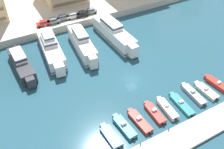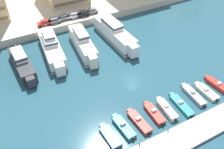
{
  "view_description": "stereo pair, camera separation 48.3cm",
  "coord_description": "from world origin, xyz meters",
  "px_view_note": "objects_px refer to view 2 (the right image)",
  "views": [
    {
      "loc": [
        -26.44,
        -37.8,
        41.47
      ],
      "look_at": [
        -4.78,
        1.52,
        2.5
      ],
      "focal_mm": 40.0,
      "sensor_mm": 36.0,
      "label": 1
    },
    {
      "loc": [
        -26.02,
        -38.03,
        41.47
      ],
      "look_at": [
        -4.78,
        1.52,
        2.5
      ],
      "focal_mm": 40.0,
      "sensor_mm": 36.0,
      "label": 2
    }
  ],
  "objects_px": {
    "yacht_white_left": "(51,47)",
    "motorboat_blue_far_left": "(110,136)",
    "motorboat_teal_center_right": "(181,105)",
    "car_red_far_left": "(44,23)",
    "yacht_ivory_mid_left": "(83,43)",
    "motorboat_teal_left": "(123,127)",
    "motorboat_cream_right": "(206,92)",
    "car_grey_mid_left": "(63,17)",
    "motorboat_red_mid_left": "(139,121)",
    "car_black_center": "(83,14)",
    "yacht_charcoal_far_left": "(22,63)",
    "yacht_white_center_left": "(115,33)",
    "motorboat_red_center_left": "(154,113)",
    "motorboat_cream_center": "(167,109)",
    "car_grey_left": "(54,20)",
    "motorboat_grey_mid_right": "(193,95)",
    "car_grey_center_right": "(92,11)",
    "car_white_center_left": "(73,15)"
  },
  "relations": [
    {
      "from": "motorboat_red_mid_left",
      "to": "car_white_center_left",
      "type": "xyz_separation_m",
      "value": [
        3.4,
        44.37,
        2.81
      ]
    },
    {
      "from": "yacht_ivory_mid_left",
      "to": "car_white_center_left",
      "type": "height_order",
      "value": "yacht_ivory_mid_left"
    },
    {
      "from": "yacht_ivory_mid_left",
      "to": "yacht_charcoal_far_left",
      "type": "bearing_deg",
      "value": -178.95
    },
    {
      "from": "yacht_ivory_mid_left",
      "to": "yacht_white_center_left",
      "type": "xyz_separation_m",
      "value": [
        10.48,
        0.53,
        -0.03
      ]
    },
    {
      "from": "motorboat_red_mid_left",
      "to": "car_grey_center_right",
      "type": "xyz_separation_m",
      "value": [
        9.92,
        44.49,
        2.81
      ]
    },
    {
      "from": "motorboat_cream_center",
      "to": "car_grey_left",
      "type": "bearing_deg",
      "value": 103.13
    },
    {
      "from": "yacht_white_center_left",
      "to": "car_white_center_left",
      "type": "xyz_separation_m",
      "value": [
        -7.22,
        14.5,
        0.95
      ]
    },
    {
      "from": "motorboat_cream_right",
      "to": "yacht_charcoal_far_left",
      "type": "bearing_deg",
      "value": 140.64
    },
    {
      "from": "car_grey_center_right",
      "to": "motorboat_cream_right",
      "type": "bearing_deg",
      "value": -79.01
    },
    {
      "from": "motorboat_cream_right",
      "to": "car_grey_mid_left",
      "type": "height_order",
      "value": "car_grey_mid_left"
    },
    {
      "from": "motorboat_grey_mid_right",
      "to": "motorboat_cream_right",
      "type": "height_order",
      "value": "motorboat_grey_mid_right"
    },
    {
      "from": "yacht_white_center_left",
      "to": "motorboat_grey_mid_right",
      "type": "distance_m",
      "value": 29.75
    },
    {
      "from": "yacht_white_center_left",
      "to": "motorboat_cream_right",
      "type": "relative_size",
      "value": 3.17
    },
    {
      "from": "yacht_ivory_mid_left",
      "to": "motorboat_teal_left",
      "type": "xyz_separation_m",
      "value": [
        -3.66,
        -29.03,
        -1.83
      ]
    },
    {
      "from": "yacht_charcoal_far_left",
      "to": "car_grey_center_right",
      "type": "xyz_separation_m",
      "value": [
        26.83,
        15.46,
        1.46
      ]
    },
    {
      "from": "motorboat_cream_right",
      "to": "yacht_white_center_left",
      "type": "bearing_deg",
      "value": 104.88
    },
    {
      "from": "motorboat_cream_center",
      "to": "yacht_charcoal_far_left",
      "type": "bearing_deg",
      "value": 129.52
    },
    {
      "from": "yacht_charcoal_far_left",
      "to": "yacht_white_center_left",
      "type": "relative_size",
      "value": 0.77
    },
    {
      "from": "yacht_charcoal_far_left",
      "to": "car_black_center",
      "type": "distance_m",
      "value": 27.89
    },
    {
      "from": "motorboat_red_mid_left",
      "to": "car_white_center_left",
      "type": "height_order",
      "value": "car_white_center_left"
    },
    {
      "from": "motorboat_red_center_left",
      "to": "motorboat_cream_right",
      "type": "bearing_deg",
      "value": -1.48
    },
    {
      "from": "motorboat_teal_left",
      "to": "motorboat_cream_right",
      "type": "xyz_separation_m",
      "value": [
        22.1,
        -0.4,
        -0.06
      ]
    },
    {
      "from": "motorboat_blue_far_left",
      "to": "motorboat_grey_mid_right",
      "type": "height_order",
      "value": "motorboat_grey_mid_right"
    },
    {
      "from": "motorboat_teal_center_right",
      "to": "yacht_charcoal_far_left",
      "type": "bearing_deg",
      "value": 133.18
    },
    {
      "from": "motorboat_red_mid_left",
      "to": "motorboat_grey_mid_right",
      "type": "distance_m",
      "value": 15.13
    },
    {
      "from": "motorboat_blue_far_left",
      "to": "motorboat_cream_center",
      "type": "height_order",
      "value": "motorboat_cream_center"
    },
    {
      "from": "motorboat_cream_right",
      "to": "car_grey_left",
      "type": "xyz_separation_m",
      "value": [
        -21.79,
        44.14,
        2.82
      ]
    },
    {
      "from": "motorboat_cream_right",
      "to": "car_grey_left",
      "type": "distance_m",
      "value": 49.3
    },
    {
      "from": "motorboat_blue_far_left",
      "to": "car_white_center_left",
      "type": "xyz_separation_m",
      "value": [
        10.35,
        44.7,
        2.86
      ]
    },
    {
      "from": "yacht_white_left",
      "to": "motorboat_blue_far_left",
      "type": "height_order",
      "value": "yacht_white_left"
    },
    {
      "from": "motorboat_red_center_left",
      "to": "motorboat_cream_center",
      "type": "bearing_deg",
      "value": -6.28
    },
    {
      "from": "motorboat_red_mid_left",
      "to": "motorboat_teal_center_right",
      "type": "height_order",
      "value": "motorboat_red_mid_left"
    },
    {
      "from": "yacht_ivory_mid_left",
      "to": "car_grey_center_right",
      "type": "relative_size",
      "value": 4.5
    },
    {
      "from": "yacht_white_left",
      "to": "motorboat_teal_left",
      "type": "xyz_separation_m",
      "value": [
        4.71,
        -31.22,
        -1.85
      ]
    },
    {
      "from": "motorboat_blue_far_left",
      "to": "motorboat_teal_left",
      "type": "xyz_separation_m",
      "value": [
        3.43,
        0.64,
        0.1
      ]
    },
    {
      "from": "car_grey_center_right",
      "to": "motorboat_blue_far_left",
      "type": "bearing_deg",
      "value": -110.63
    },
    {
      "from": "car_red_far_left",
      "to": "car_grey_mid_left",
      "type": "bearing_deg",
      "value": 4.85
    },
    {
      "from": "motorboat_teal_center_right",
      "to": "motorboat_grey_mid_right",
      "type": "height_order",
      "value": "motorboat_grey_mid_right"
    },
    {
      "from": "motorboat_cream_center",
      "to": "motorboat_blue_far_left",
      "type": "bearing_deg",
      "value": -178.84
    },
    {
      "from": "motorboat_cream_right",
      "to": "car_grey_center_right",
      "type": "bearing_deg",
      "value": 100.99
    },
    {
      "from": "motorboat_teal_center_right",
      "to": "car_grey_mid_left",
      "type": "bearing_deg",
      "value": 103.32
    },
    {
      "from": "motorboat_cream_center",
      "to": "car_red_far_left",
      "type": "distance_m",
      "value": 46.21
    },
    {
      "from": "motorboat_teal_center_right",
      "to": "car_red_far_left",
      "type": "relative_size",
      "value": 1.86
    },
    {
      "from": "motorboat_red_center_left",
      "to": "motorboat_cream_right",
      "type": "distance_m",
      "value": 14.57
    },
    {
      "from": "motorboat_red_mid_left",
      "to": "car_black_center",
      "type": "bearing_deg",
      "value": 81.45
    },
    {
      "from": "motorboat_red_center_left",
      "to": "car_grey_left",
      "type": "distance_m",
      "value": 44.44
    },
    {
      "from": "motorboat_teal_left",
      "to": "motorboat_cream_center",
      "type": "relative_size",
      "value": 1.02
    },
    {
      "from": "motorboat_grey_mid_right",
      "to": "car_red_far_left",
      "type": "bearing_deg",
      "value": 116.18
    },
    {
      "from": "car_grey_left",
      "to": "car_grey_mid_left",
      "type": "distance_m",
      "value": 3.36
    },
    {
      "from": "motorboat_red_center_left",
      "to": "motorboat_cream_center",
      "type": "xyz_separation_m",
      "value": [
        3.07,
        -0.34,
        0.06
      ]
    }
  ]
}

